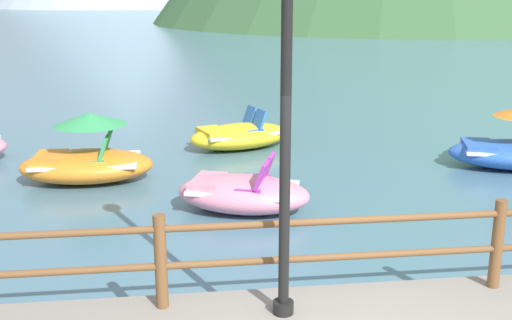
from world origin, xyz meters
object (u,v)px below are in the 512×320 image
(lamp_post, at_px, (286,56))
(pedal_boat_2, at_px, (87,158))
(pedal_boat_0, at_px, (243,193))
(pedal_boat_4, at_px, (240,135))

(lamp_post, distance_m, pedal_boat_2, 6.89)
(lamp_post, xyz_separation_m, pedal_boat_2, (-2.62, 5.91, -2.40))
(lamp_post, height_order, pedal_boat_0, lamp_post)
(lamp_post, height_order, pedal_boat_4, lamp_post)
(lamp_post, xyz_separation_m, pedal_boat_0, (0.03, 3.98, -2.53))
(pedal_boat_2, bearing_deg, pedal_boat_0, -35.92)
(pedal_boat_0, xyz_separation_m, pedal_boat_4, (0.36, 4.04, -0.01))
(pedal_boat_4, bearing_deg, pedal_boat_2, -144.79)
(pedal_boat_0, height_order, pedal_boat_2, pedal_boat_2)
(lamp_post, bearing_deg, pedal_boat_0, 89.53)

